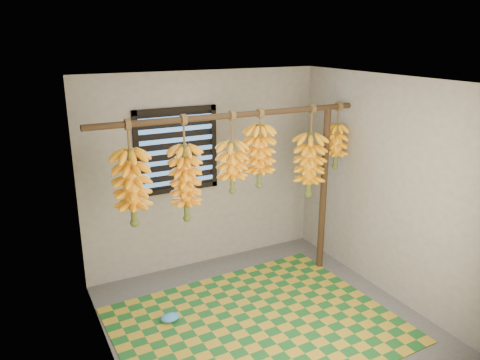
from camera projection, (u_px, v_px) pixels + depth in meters
floor at (265, 321)px, 4.77m from camera, size 3.00×3.00×0.01m
ceiling at (269, 81)px, 4.05m from camera, size 3.00×3.00×0.01m
wall_back at (204, 171)px, 5.68m from camera, size 3.00×0.01×2.40m
wall_left at (105, 242)px, 3.75m from camera, size 0.01×3.00×2.40m
wall_right at (387, 188)px, 5.06m from camera, size 0.01×3.00×2.40m
window at (177, 151)px, 5.42m from camera, size 1.00×0.04×1.00m
hanging_pole at (233, 115)px, 4.76m from camera, size 3.00×0.06×0.06m
support_post at (323, 191)px, 5.58m from camera, size 0.08×0.08×2.00m
woven_mat at (257, 325)px, 4.69m from camera, size 2.76×2.25×0.01m
plastic_bag at (170, 318)px, 4.73m from camera, size 0.20×0.15×0.08m
banana_bunch_a at (132, 188)px, 4.47m from camera, size 0.36×0.36×1.04m
banana_bunch_b at (186, 183)px, 4.72m from camera, size 0.32×0.32×1.10m
banana_bunch_c at (232, 167)px, 4.92m from camera, size 0.32×0.32×0.88m
banana_bunch_d at (259, 156)px, 5.04m from camera, size 0.33×0.33×0.86m
banana_bunch_e at (309, 165)px, 5.38m from camera, size 0.34×0.34×1.08m
banana_bunch_f at (336, 146)px, 5.49m from camera, size 0.26×0.26×0.79m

